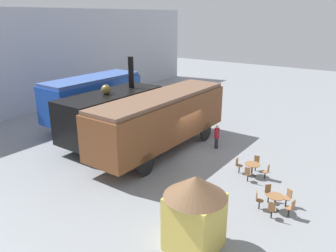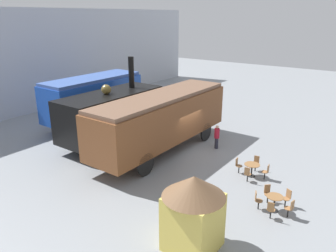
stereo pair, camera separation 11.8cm
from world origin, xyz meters
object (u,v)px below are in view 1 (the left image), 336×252
(passenger_coach_wooden, at_px, (162,117))
(cafe_table_near, at_px, (275,200))
(cafe_chair_0, at_px, (258,199))
(cafe_table_mid, at_px, (252,167))
(steam_locomotive, at_px, (112,113))
(streamlined_locomotive, at_px, (101,95))
(ticket_kiosk, at_px, (195,209))
(visitor_person, at_px, (217,136))

(passenger_coach_wooden, xyz_separation_m, cafe_table_near, (-2.53, -8.23, -1.72))
(cafe_table_near, height_order, cafe_chair_0, cafe_chair_0)
(cafe_table_near, relative_size, cafe_table_mid, 0.90)
(steam_locomotive, xyz_separation_m, cafe_chair_0, (-2.09, -11.23, -1.60))
(streamlined_locomotive, bearing_deg, cafe_chair_0, -107.49)
(cafe_table_near, xyz_separation_m, cafe_table_mid, (2.60, 2.14, 0.00))
(passenger_coach_wooden, bearing_deg, cafe_chair_0, -110.65)
(steam_locomotive, relative_size, passenger_coach_wooden, 0.69)
(passenger_coach_wooden, bearing_deg, ticket_kiosk, -135.86)
(streamlined_locomotive, xyz_separation_m, cafe_table_mid, (-1.87, -13.71, -1.74))
(streamlined_locomotive, xyz_separation_m, cafe_chair_0, (-4.78, -15.18, -1.78))
(passenger_coach_wooden, relative_size, cafe_table_near, 14.60)
(passenger_coach_wooden, xyz_separation_m, cafe_chair_0, (-2.85, -7.55, -1.76))
(streamlined_locomotive, height_order, ticket_kiosk, streamlined_locomotive)
(visitor_person, bearing_deg, cafe_table_mid, -124.66)
(streamlined_locomotive, bearing_deg, ticket_kiosk, -121.51)
(steam_locomotive, height_order, passenger_coach_wooden, steam_locomotive)
(passenger_coach_wooden, relative_size, cafe_table_mid, 13.13)
(passenger_coach_wooden, distance_m, visitor_person, 3.87)
(cafe_table_near, bearing_deg, cafe_table_mid, 39.51)
(streamlined_locomotive, bearing_deg, steam_locomotive, -124.32)
(cafe_table_mid, relative_size, ticket_kiosk, 0.28)
(steam_locomotive, distance_m, ticket_kiosk, 11.87)
(cafe_table_near, distance_m, visitor_person, 7.48)
(cafe_table_near, height_order, visitor_person, visitor_person)
(cafe_chair_0, bearing_deg, cafe_table_mid, 91.28)
(streamlined_locomotive, distance_m, cafe_chair_0, 16.01)
(passenger_coach_wooden, bearing_deg, streamlined_locomotive, 75.75)
(passenger_coach_wooden, bearing_deg, cafe_table_mid, -89.35)
(cafe_table_mid, bearing_deg, ticket_kiosk, -176.05)
(steam_locomotive, relative_size, cafe_table_mid, 9.10)
(steam_locomotive, distance_m, cafe_table_mid, 9.92)
(cafe_table_near, height_order, cafe_table_mid, cafe_table_near)
(ticket_kiosk, bearing_deg, cafe_table_mid, 3.95)
(ticket_kiosk, bearing_deg, steam_locomotive, 59.62)
(steam_locomotive, xyz_separation_m, visitor_person, (3.20, -6.33, -1.24))
(cafe_table_mid, bearing_deg, cafe_chair_0, -153.31)
(streamlined_locomotive, height_order, cafe_chair_0, streamlined_locomotive)
(steam_locomotive, height_order, cafe_table_mid, steam_locomotive)
(cafe_table_mid, height_order, ticket_kiosk, ticket_kiosk)
(passenger_coach_wooden, distance_m, cafe_chair_0, 8.26)
(cafe_table_mid, xyz_separation_m, cafe_chair_0, (-2.92, -1.47, -0.04))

